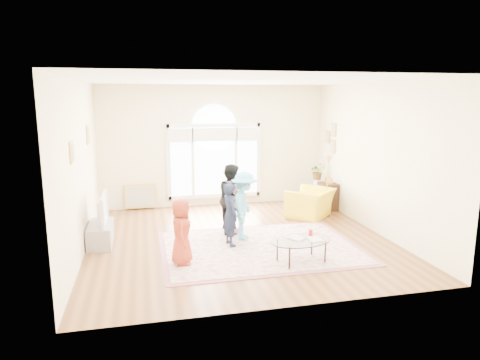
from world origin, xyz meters
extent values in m
plane|color=brown|center=(0.00, 0.00, 0.00)|extent=(6.00, 6.00, 0.00)
plane|color=#FFF1C5|center=(0.00, 3.00, 1.60)|extent=(6.00, 0.00, 6.00)
plane|color=#FFF1C5|center=(0.00, -3.00, 1.60)|extent=(6.00, 0.00, 6.00)
plane|color=#FFF1C5|center=(-3.00, 0.00, 1.60)|extent=(0.00, 6.00, 6.00)
plane|color=#FFF1C5|center=(3.00, 0.00, 1.60)|extent=(0.00, 6.00, 6.00)
plane|color=white|center=(0.00, 0.00, 3.20)|extent=(6.00, 6.00, 0.00)
cube|color=white|center=(0.00, 2.96, 0.25)|extent=(2.50, 0.08, 0.10)
cube|color=white|center=(0.00, 2.96, 2.15)|extent=(2.50, 0.08, 0.10)
cube|color=white|center=(-1.22, 2.96, 1.20)|extent=(0.10, 0.08, 2.00)
cube|color=white|center=(1.22, 2.96, 1.20)|extent=(0.10, 0.08, 2.00)
cube|color=#C6E2FF|center=(-0.90, 2.96, 1.20)|extent=(0.55, 0.02, 1.80)
cube|color=#C6E2FF|center=(0.90, 2.96, 1.20)|extent=(0.55, 0.02, 1.80)
cube|color=#C6E2FF|center=(0.00, 2.96, 1.20)|extent=(1.10, 0.02, 1.80)
cylinder|color=#C6E2FF|center=(0.00, 2.96, 2.10)|extent=(1.20, 0.02, 1.20)
cube|color=white|center=(-0.59, 2.95, 1.20)|extent=(0.07, 0.04, 1.80)
cube|color=white|center=(0.59, 2.95, 1.20)|extent=(0.07, 0.04, 1.80)
cube|color=white|center=(-0.90, 2.88, 1.92)|extent=(0.65, 0.12, 0.35)
cube|color=white|center=(0.00, 2.88, 1.92)|extent=(1.20, 0.12, 0.35)
cube|color=white|center=(0.90, 2.88, 1.92)|extent=(0.65, 0.12, 0.35)
cube|color=tan|center=(-2.98, 1.30, 2.10)|extent=(0.03, 0.34, 0.40)
cube|color=#ADA38E|center=(-2.96, 1.30, 2.10)|extent=(0.01, 0.28, 0.34)
cube|color=tan|center=(-2.98, -0.90, 2.00)|extent=(0.03, 0.30, 0.36)
cube|color=#ADA38E|center=(-2.96, -0.90, 2.00)|extent=(0.01, 0.24, 0.30)
cube|color=tan|center=(2.98, 2.05, 2.05)|extent=(0.03, 0.28, 0.34)
cube|color=#ADA38E|center=(2.96, 2.05, 2.05)|extent=(0.01, 0.22, 0.28)
cube|color=tan|center=(2.98, 2.05, 1.62)|extent=(0.03, 0.28, 0.34)
cube|color=#ADA38E|center=(2.96, 2.05, 1.62)|extent=(0.01, 0.22, 0.28)
cube|color=tan|center=(2.98, 2.40, 1.84)|extent=(0.03, 0.26, 0.32)
cube|color=#ADA38E|center=(2.96, 2.40, 1.84)|extent=(0.01, 0.20, 0.26)
cube|color=beige|center=(0.28, -0.60, 0.01)|extent=(3.60, 2.60, 0.02)
cube|color=#9A5866|center=(0.28, -0.60, 0.01)|extent=(3.80, 2.80, 0.01)
cube|color=gray|center=(-2.75, 0.30, 0.21)|extent=(0.45, 1.00, 0.42)
imported|color=black|center=(-2.75, 0.30, 0.72)|extent=(0.14, 1.03, 0.60)
cube|color=#48CABA|center=(-2.66, 0.30, 0.72)|extent=(0.02, 0.85, 0.48)
ellipsoid|color=silver|center=(0.79, -1.49, 0.41)|extent=(1.27, 0.95, 0.02)
cylinder|color=black|center=(1.11, -1.21, 0.20)|extent=(0.03, 0.03, 0.40)
cylinder|color=black|center=(0.39, -1.36, 0.20)|extent=(0.03, 0.03, 0.40)
cylinder|color=black|center=(1.19, -1.62, 0.20)|extent=(0.03, 0.03, 0.40)
cylinder|color=black|center=(0.48, -1.77, 0.20)|extent=(0.03, 0.03, 0.40)
imported|color=#B2A58C|center=(0.63, -1.47, 0.43)|extent=(0.34, 0.36, 0.03)
imported|color=#B2A58C|center=(0.91, -1.55, 0.43)|extent=(0.22, 0.30, 0.02)
cylinder|color=red|center=(1.03, -1.33, 0.48)|extent=(0.07, 0.07, 0.12)
imported|color=yellow|center=(2.06, 1.23, 0.35)|extent=(1.41, 1.41, 0.69)
cube|color=black|center=(2.78, 1.81, 0.35)|extent=(0.40, 0.50, 0.70)
cylinder|color=black|center=(2.49, 1.24, 0.01)|extent=(0.20, 0.20, 0.02)
cylinder|color=#AA8040|center=(2.49, 1.24, 0.68)|extent=(0.02, 0.02, 1.35)
cone|color=#CCB284|center=(2.49, 1.24, 1.40)|extent=(0.28, 0.28, 0.22)
cylinder|color=white|center=(2.70, 2.34, 0.35)|extent=(0.20, 0.20, 0.70)
imported|color=#33722D|center=(2.70, 2.34, 0.93)|extent=(0.42, 0.37, 0.45)
cube|color=tan|center=(-1.98, 2.90, 0.00)|extent=(0.80, 0.14, 0.62)
imported|color=#A23521|center=(-1.27, -1.10, 0.60)|extent=(0.43, 0.60, 1.15)
imported|color=#172038|center=(-0.25, -0.36, 0.64)|extent=(0.38, 0.50, 1.24)
imported|color=black|center=(-0.04, 0.45, 0.76)|extent=(0.65, 0.79, 1.48)
imported|color=beige|center=(-0.07, 0.45, 0.72)|extent=(0.57, 0.89, 1.41)
imported|color=#5BBCE3|center=(0.10, -0.05, 0.72)|extent=(0.81, 1.03, 1.40)
camera|label=1|loc=(-1.85, -8.23, 2.88)|focal=32.00mm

